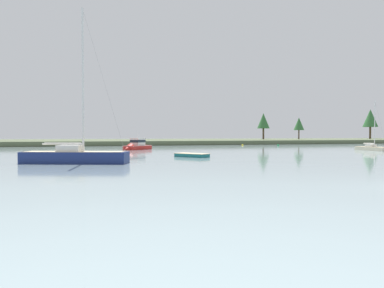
# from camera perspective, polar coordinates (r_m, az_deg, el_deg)

# --- Properties ---
(far_shore_bank) EXTENTS (249.73, 55.17, 1.06)m
(far_shore_bank) POSITION_cam_1_polar(r_m,az_deg,el_deg) (109.32, -10.87, 0.39)
(far_shore_bank) COLOR #4C563D
(far_shore_bank) RESTS_ON ground
(sailboat_navy) EXTENTS (9.02, 5.28, 13.76)m
(sailboat_navy) POSITION_cam_1_polar(r_m,az_deg,el_deg) (31.89, -18.15, -2.42)
(sailboat_navy) COLOR navy
(sailboat_navy) RESTS_ON ground
(dinghy_teal) EXTENTS (3.55, 4.21, 0.56)m
(dinghy_teal) POSITION_cam_1_polar(r_m,az_deg,el_deg) (39.23, -0.03, -1.88)
(dinghy_teal) COLOR #196B70
(dinghy_teal) RESTS_ON ground
(cruiser_red) EXTENTS (5.90, 5.89, 3.93)m
(cruiser_red) POSITION_cam_1_polar(r_m,az_deg,el_deg) (59.91, -8.97, -0.45)
(cruiser_red) COLOR #B2231E
(cruiser_red) RESTS_ON ground
(sailboat_cream) EXTENTS (2.26, 6.38, 8.17)m
(sailboat_cream) POSITION_cam_1_polar(r_m,az_deg,el_deg) (63.30, 26.78, -0.75)
(sailboat_cream) COLOR beige
(sailboat_cream) RESTS_ON ground
(mooring_buoy_green) EXTENTS (0.51, 0.51, 0.57)m
(mooring_buoy_green) POSITION_cam_1_polar(r_m,az_deg,el_deg) (84.40, 13.58, -0.21)
(mooring_buoy_green) COLOR #1E8C47
(mooring_buoy_green) RESTS_ON ground
(mooring_buoy_yellow) EXTENTS (0.45, 0.45, 0.51)m
(mooring_buoy_yellow) POSITION_cam_1_polar(r_m,az_deg,el_deg) (85.41, 8.06, -0.17)
(mooring_buoy_yellow) COLOR yellow
(mooring_buoy_yellow) RESTS_ON ground
(shore_tree_left_mid) EXTENTS (5.69, 5.69, 11.65)m
(shore_tree_left_mid) POSITION_cam_1_polar(r_m,az_deg,el_deg) (158.06, 26.56, 3.69)
(shore_tree_left_mid) COLOR brown
(shore_tree_left_mid) RESTS_ON far_shore_bank
(shore_tree_inland_b) EXTENTS (3.54, 3.54, 7.49)m
(shore_tree_inland_b) POSITION_cam_1_polar(r_m,az_deg,el_deg) (128.69, 16.69, 3.09)
(shore_tree_inland_b) COLOR brown
(shore_tree_inland_b) RESTS_ON far_shore_bank
(shore_tree_center) EXTENTS (4.29, 4.29, 9.00)m
(shore_tree_center) POSITION_cam_1_polar(r_m,az_deg,el_deg) (126.54, 11.32, 3.61)
(shore_tree_center) COLOR brown
(shore_tree_center) RESTS_ON far_shore_bank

